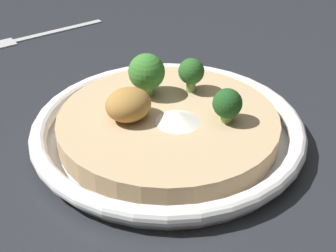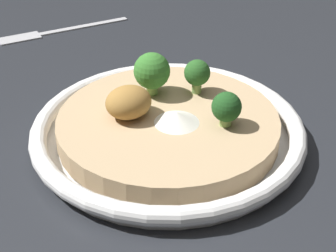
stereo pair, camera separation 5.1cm
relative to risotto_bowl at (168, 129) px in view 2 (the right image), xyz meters
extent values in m
plane|color=#23262B|center=(0.00, 0.00, -0.01)|extent=(6.00, 6.00, 0.00)
cylinder|color=white|center=(0.00, 0.00, -0.01)|extent=(0.26, 0.26, 0.01)
torus|color=white|center=(0.00, 0.00, 0.00)|extent=(0.27, 0.27, 0.02)
cylinder|color=tan|center=(0.00, 0.00, 0.00)|extent=(0.22, 0.22, 0.02)
cone|color=white|center=(0.00, -0.01, 0.02)|extent=(0.04, 0.04, 0.01)
ellipsoid|color=#A37538|center=(-0.03, 0.02, 0.03)|extent=(0.05, 0.04, 0.03)
cylinder|color=#84A856|center=(0.03, -0.05, 0.02)|extent=(0.01, 0.01, 0.01)
sphere|color=#1E4C1E|center=(0.03, -0.05, 0.03)|extent=(0.03, 0.03, 0.03)
cylinder|color=#759E4C|center=(0.02, 0.05, 0.02)|extent=(0.02, 0.02, 0.02)
sphere|color=#387A2D|center=(0.02, 0.05, 0.04)|extent=(0.04, 0.04, 0.04)
cylinder|color=#84A856|center=(0.05, 0.02, 0.02)|extent=(0.01, 0.01, 0.02)
sphere|color=#285B23|center=(0.05, 0.02, 0.04)|extent=(0.03, 0.03, 0.03)
cube|color=#B7B7BC|center=(0.09, 0.32, -0.01)|extent=(0.14, 0.03, 0.00)
cube|color=#B7B7BC|center=(-0.01, 0.34, -0.01)|extent=(0.06, 0.04, 0.00)
camera|label=1|loc=(-0.30, -0.31, 0.28)|focal=55.00mm
camera|label=2|loc=(-0.27, -0.34, 0.28)|focal=55.00mm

